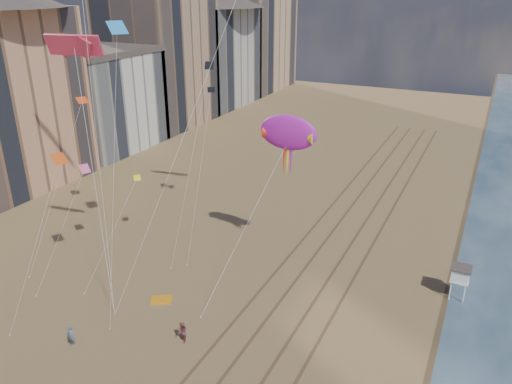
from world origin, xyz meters
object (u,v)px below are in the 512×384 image
at_px(grounded_kite, 162,300).
at_px(show_kite, 288,133).
at_px(kite_flyer_a, 71,336).
at_px(kite_flyer_b, 182,333).
at_px(lifeguard_stand, 460,274).

relative_size(grounded_kite, show_kite, 0.11).
height_order(kite_flyer_a, kite_flyer_b, kite_flyer_a).
height_order(grounded_kite, kite_flyer_a, kite_flyer_a).
bearing_deg(grounded_kite, kite_flyer_a, -139.50).
relative_size(lifeguard_stand, kite_flyer_b, 1.78).
distance_m(lifeguard_stand, kite_flyer_a, 33.81).
relative_size(grounded_kite, kite_flyer_a, 0.97).
bearing_deg(show_kite, lifeguard_stand, 5.24).
bearing_deg(kite_flyer_b, show_kite, 117.02).
bearing_deg(kite_flyer_a, kite_flyer_b, 18.48).
distance_m(show_kite, kite_flyer_b, 19.87).
bearing_deg(grounded_kite, lifeguard_stand, -4.11).
distance_m(lifeguard_stand, grounded_kite, 27.21).
bearing_deg(kite_flyer_a, lifeguard_stand, 26.56).
bearing_deg(lifeguard_stand, grounded_kite, -153.02).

